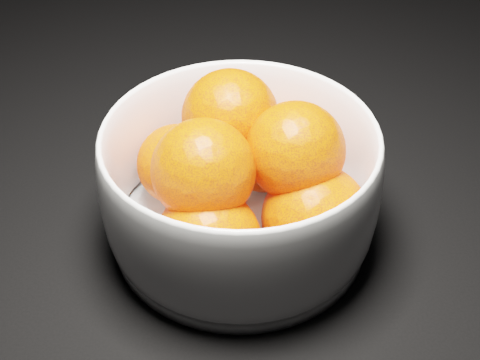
{
  "coord_description": "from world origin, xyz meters",
  "views": [
    {
      "loc": [
        -0.24,
        -0.65,
        0.4
      ],
      "look_at": [
        -0.25,
        -0.25,
        0.06
      ],
      "focal_mm": 50.0,
      "sensor_mm": 36.0,
      "label": 1
    }
  ],
  "objects": [
    {
      "name": "bowl",
      "position": [
        -0.25,
        -0.25,
        0.05
      ],
      "size": [
        0.22,
        0.22,
        0.11
      ],
      "rotation": [
        0.0,
        0.0,
        0.38
      ],
      "color": "white",
      "rests_on": "ground"
    },
    {
      "name": "ground",
      "position": [
        0.0,
        0.0,
        0.0
      ],
      "size": [
        3.0,
        3.0,
        0.0
      ],
      "primitive_type": "cube",
      "color": "black",
      "rests_on": "ground"
    },
    {
      "name": "orange_pile",
      "position": [
        -0.24,
        -0.25,
        0.07
      ],
      "size": [
        0.19,
        0.19,
        0.12
      ],
      "color": "#FF4606",
      "rests_on": "bowl"
    }
  ]
}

